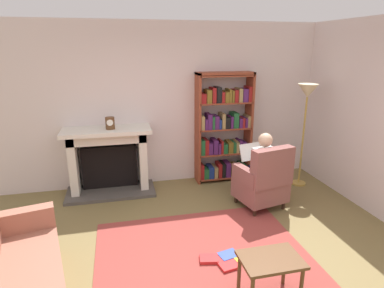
{
  "coord_description": "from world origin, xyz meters",
  "views": [
    {
      "loc": [
        -0.85,
        -2.85,
        2.3
      ],
      "look_at": [
        0.1,
        1.2,
        1.05
      ],
      "focal_mm": 30.42,
      "sensor_mm": 36.0,
      "label": 1
    }
  ],
  "objects": [
    {
      "name": "sofa_floral",
      "position": [
        -1.83,
        -0.2,
        0.32
      ],
      "size": [
        1.07,
        1.82,
        0.85
      ],
      "rotation": [
        0.0,
        0.0,
        1.79
      ],
      "color": "#9D624F",
      "rests_on": "ground"
    },
    {
      "name": "fireplace",
      "position": [
        -1.03,
        2.3,
        0.57
      ],
      "size": [
        1.4,
        0.64,
        1.07
      ],
      "color": "#4C4742",
      "rests_on": "ground"
    },
    {
      "name": "bookshelf",
      "position": [
        0.92,
        2.33,
        0.93
      ],
      "size": [
        0.96,
        0.32,
        1.9
      ],
      "color": "brown",
      "rests_on": "ground"
    },
    {
      "name": "side_wall_right",
      "position": [
        2.65,
        1.25,
        1.35
      ],
      "size": [
        0.1,
        5.2,
        2.7
      ],
      "primitive_type": "cube",
      "color": "silver",
      "rests_on": "ground"
    },
    {
      "name": "scattered_books",
      "position": [
        0.24,
        0.09,
        0.03
      ],
      "size": [
        0.62,
        0.37,
        0.04
      ],
      "color": "gold",
      "rests_on": "area_rug"
    },
    {
      "name": "floor_lamp",
      "position": [
        2.16,
        1.82,
        1.47
      ],
      "size": [
        0.32,
        0.32,
        1.73
      ],
      "color": "#B7933F",
      "rests_on": "ground"
    },
    {
      "name": "mantel_clock",
      "position": [
        -0.96,
        2.2,
        1.17
      ],
      "size": [
        0.14,
        0.14,
        0.19
      ],
      "color": "brown",
      "rests_on": "fireplace"
    },
    {
      "name": "area_rug",
      "position": [
        0.0,
        0.3,
        0.01
      ],
      "size": [
        2.4,
        1.8,
        0.01
      ],
      "primitive_type": "cube",
      "color": "#943A34",
      "rests_on": "ground"
    },
    {
      "name": "back_wall",
      "position": [
        0.0,
        2.55,
        1.35
      ],
      "size": [
        5.6,
        0.1,
        2.7
      ],
      "primitive_type": "cube",
      "color": "silver",
      "rests_on": "ground"
    },
    {
      "name": "armchair_reading",
      "position": [
        1.16,
        1.17,
        0.42
      ],
      "size": [
        0.76,
        0.74,
        0.97
      ],
      "rotation": [
        0.0,
        0.0,
        3.36
      ],
      "color": "#331E14",
      "rests_on": "ground"
    },
    {
      "name": "seated_reader",
      "position": [
        1.13,
        1.28,
        0.62
      ],
      "size": [
        0.44,
        0.58,
        1.14
      ],
      "rotation": [
        0.0,
        0.0,
        3.36
      ],
      "color": "silver",
      "rests_on": "ground"
    },
    {
      "name": "side_table",
      "position": [
        0.43,
        -0.55,
        0.38
      ],
      "size": [
        0.56,
        0.39,
        0.45
      ],
      "color": "brown",
      "rests_on": "ground"
    },
    {
      "name": "ground",
      "position": [
        0.0,
        0.0,
        0.0
      ],
      "size": [
        14.0,
        14.0,
        0.0
      ],
      "primitive_type": "plane",
      "color": "olive"
    }
  ]
}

